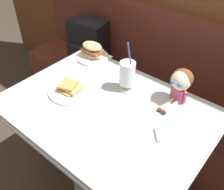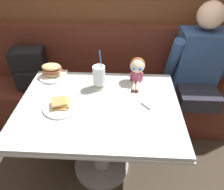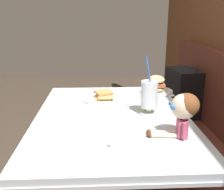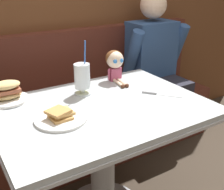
{
  "view_description": "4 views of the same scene",
  "coord_description": "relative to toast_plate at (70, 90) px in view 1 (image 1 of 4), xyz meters",
  "views": [
    {
      "loc": [
        0.68,
        -0.58,
        1.66
      ],
      "look_at": [
        0.02,
        0.21,
        0.82
      ],
      "focal_mm": 40.77,
      "sensor_mm": 36.0,
      "label": 1
    },
    {
      "loc": [
        0.15,
        -0.86,
        1.66
      ],
      "look_at": [
        0.09,
        0.21,
        0.8
      ],
      "focal_mm": 32.7,
      "sensor_mm": 36.0,
      "label": 2
    },
    {
      "loc": [
        1.3,
        0.12,
        1.26
      ],
      "look_at": [
        -0.03,
        0.18,
        0.84
      ],
      "focal_mm": 42.19,
      "sensor_mm": 36.0,
      "label": 3
    },
    {
      "loc": [
        -0.67,
        -1.0,
        1.38
      ],
      "look_at": [
        0.07,
        0.18,
        0.79
      ],
      "focal_mm": 45.73,
      "sensor_mm": 36.0,
      "label": 4
    }
  ],
  "objects": [
    {
      "name": "toast_plate",
      "position": [
        0.0,
        0.0,
        0.0
      ],
      "size": [
        0.25,
        0.25,
        0.06
      ],
      "color": "white",
      "rests_on": "diner_table"
    },
    {
      "name": "butter_knife",
      "position": [
        0.59,
        0.01,
        -0.01
      ],
      "size": [
        0.17,
        0.19,
        0.01
      ],
      "color": "silver",
      "rests_on": "diner_table"
    },
    {
      "name": "seated_doll",
      "position": [
        0.51,
        0.33,
        0.11
      ],
      "size": [
        0.12,
        0.22,
        0.2
      ],
      "color": "#B74C6B",
      "rests_on": "diner_table"
    },
    {
      "name": "sandwich_plate",
      "position": [
        -0.16,
        0.36,
        0.03
      ],
      "size": [
        0.22,
        0.22,
        0.12
      ],
      "color": "white",
      "rests_on": "diner_table"
    },
    {
      "name": "diner_table",
      "position": [
        0.24,
        0.04,
        -0.21
      ],
      "size": [
        1.11,
        0.81,
        0.74
      ],
      "color": "#B2BCC1",
      "rests_on": "ground"
    },
    {
      "name": "backpack",
      "position": [
        -0.48,
        0.64,
        -0.1
      ],
      "size": [
        0.33,
        0.28,
        0.41
      ],
      "color": "black",
      "rests_on": "booth_bench"
    },
    {
      "name": "milkshake_glass",
      "position": [
        0.23,
        0.23,
        0.09
      ],
      "size": [
        0.1,
        0.1,
        0.31
      ],
      "color": "silver",
      "rests_on": "diner_table"
    },
    {
      "name": "booth_bench",
      "position": [
        0.24,
        0.66,
        -0.43
      ],
      "size": [
        2.6,
        0.48,
        1.0
      ],
      "color": "#512319",
      "rests_on": "ground"
    }
  ]
}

